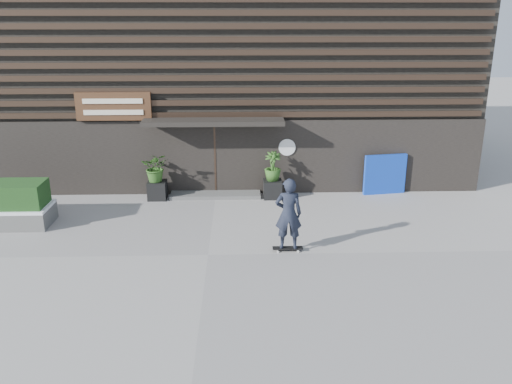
{
  "coord_description": "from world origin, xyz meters",
  "views": [
    {
      "loc": [
        0.84,
        -12.24,
        5.75
      ],
      "look_at": [
        1.27,
        1.7,
        1.1
      ],
      "focal_mm": 37.14,
      "sensor_mm": 36.0,
      "label": 1
    }
  ],
  "objects_px": {
    "skateboarder": "(288,214)",
    "planter_pot_right": "(272,189)",
    "blue_tarp": "(385,174)",
    "planter_pot_left": "(157,190)"
  },
  "relations": [
    {
      "from": "planter_pot_right",
      "to": "blue_tarp",
      "type": "relative_size",
      "value": 0.41
    },
    {
      "from": "skateboarder",
      "to": "planter_pot_right",
      "type": "bearing_deg",
      "value": 91.86
    },
    {
      "from": "blue_tarp",
      "to": "planter_pot_left",
      "type": "bearing_deg",
      "value": 173.64
    },
    {
      "from": "planter_pot_left",
      "to": "skateboarder",
      "type": "bearing_deg",
      "value": -47.04
    },
    {
      "from": "planter_pot_left",
      "to": "planter_pot_right",
      "type": "height_order",
      "value": "same"
    },
    {
      "from": "planter_pot_right",
      "to": "planter_pot_left",
      "type": "bearing_deg",
      "value": 180.0
    },
    {
      "from": "planter_pot_left",
      "to": "blue_tarp",
      "type": "xyz_separation_m",
      "value": [
        7.61,
        0.3,
        0.38
      ]
    },
    {
      "from": "blue_tarp",
      "to": "skateboarder",
      "type": "distance_m",
      "value": 5.84
    },
    {
      "from": "planter_pot_left",
      "to": "blue_tarp",
      "type": "relative_size",
      "value": 0.41
    },
    {
      "from": "planter_pot_right",
      "to": "blue_tarp",
      "type": "xyz_separation_m",
      "value": [
        3.81,
        0.3,
        0.38
      ]
    }
  ]
}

